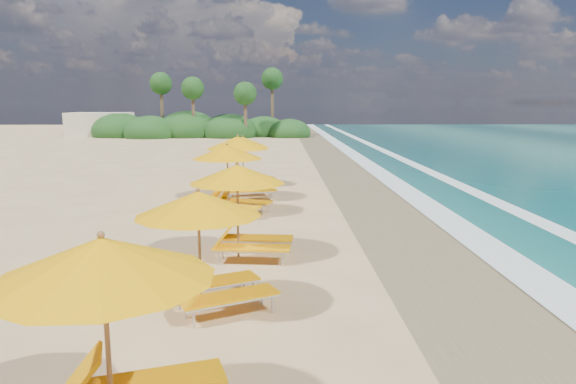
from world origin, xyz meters
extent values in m
plane|color=#D6B47E|center=(0.00, 0.00, 0.00)|extent=(160.00, 160.00, 0.00)
cube|color=#8E7C55|center=(4.00, 0.00, 0.01)|extent=(4.00, 160.00, 0.01)
cube|color=white|center=(5.50, 0.00, 0.03)|extent=(1.20, 160.00, 0.01)
cube|color=white|center=(8.50, 0.00, 0.02)|extent=(0.80, 160.00, 0.01)
cylinder|color=olive|center=(-2.27, -10.46, 1.23)|extent=(0.06, 0.06, 2.46)
cone|color=#FEAB05|center=(-2.27, -10.46, 2.25)|extent=(3.16, 3.16, 0.49)
sphere|color=olive|center=(-2.27, -10.46, 2.53)|extent=(0.09, 0.09, 0.09)
cylinder|color=olive|center=(-1.80, -6.55, 1.16)|extent=(0.06, 0.06, 2.31)
cone|color=#FEAB05|center=(-1.80, -6.55, 2.12)|extent=(3.17, 3.17, 0.46)
sphere|color=olive|center=(-1.80, -6.55, 2.37)|extent=(0.08, 0.08, 0.08)
cylinder|color=olive|center=(-1.35, -2.98, 1.19)|extent=(0.06, 0.06, 2.39)
cone|color=#FEAB05|center=(-1.35, -2.98, 2.18)|extent=(2.67, 2.67, 0.48)
sphere|color=olive|center=(-1.35, -2.98, 2.45)|extent=(0.09, 0.09, 0.09)
cylinder|color=olive|center=(-2.12, 2.39, 1.23)|extent=(0.06, 0.06, 2.45)
cone|color=#FEAB05|center=(-2.12, 2.39, 2.24)|extent=(3.28, 3.28, 0.49)
sphere|color=olive|center=(-2.12, 2.39, 2.52)|extent=(0.09, 0.09, 0.09)
cylinder|color=olive|center=(-1.97, 5.31, 1.29)|extent=(0.06, 0.06, 2.57)
cone|color=#FEAB05|center=(-1.97, 5.31, 2.35)|extent=(3.09, 3.09, 0.52)
sphere|color=olive|center=(-1.97, 5.31, 2.64)|extent=(0.09, 0.09, 0.09)
cylinder|color=olive|center=(-2.01, 8.89, 1.16)|extent=(0.06, 0.06, 2.32)
cone|color=#FEAB05|center=(-2.01, 8.89, 2.12)|extent=(3.28, 3.28, 0.47)
sphere|color=olive|center=(-2.01, 8.89, 2.38)|extent=(0.08, 0.08, 0.08)
ellipsoid|color=#163D14|center=(-6.00, 45.00, 0.62)|extent=(6.40, 6.40, 4.16)
ellipsoid|color=#163D14|center=(-11.00, 46.00, 0.70)|extent=(7.20, 7.20, 4.68)
ellipsoid|color=#163D14|center=(-15.00, 44.00, 0.58)|extent=(6.00, 6.00, 3.90)
ellipsoid|color=#163D14|center=(-2.00, 47.00, 0.55)|extent=(5.60, 5.60, 3.64)
ellipsoid|color=#163D14|center=(-19.00, 46.00, 0.64)|extent=(6.60, 6.60, 4.29)
ellipsoid|color=#163D14|center=(1.00, 45.00, 0.49)|extent=(5.00, 5.00, 3.25)
cylinder|color=brown|center=(-4.00, 43.00, 2.50)|extent=(0.36, 0.36, 5.00)
sphere|color=#163D14|center=(-4.00, 43.00, 5.00)|extent=(2.60, 2.60, 2.60)
cylinder|color=brown|center=(-10.00, 44.00, 2.80)|extent=(0.36, 0.36, 5.60)
sphere|color=#163D14|center=(-10.00, 44.00, 5.60)|extent=(2.60, 2.60, 2.60)
cylinder|color=brown|center=(-14.00, 46.00, 3.10)|extent=(0.36, 0.36, 6.20)
sphere|color=#163D14|center=(-14.00, 46.00, 6.20)|extent=(2.60, 2.60, 2.60)
cylinder|color=brown|center=(-1.00, 47.00, 3.40)|extent=(0.36, 0.36, 6.80)
sphere|color=#163D14|center=(-1.00, 47.00, 6.80)|extent=(2.60, 2.60, 2.60)
cube|color=beige|center=(-22.00, 48.00, 1.40)|extent=(7.00, 5.00, 2.80)
camera|label=1|loc=(-0.30, -16.08, 3.97)|focal=32.39mm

